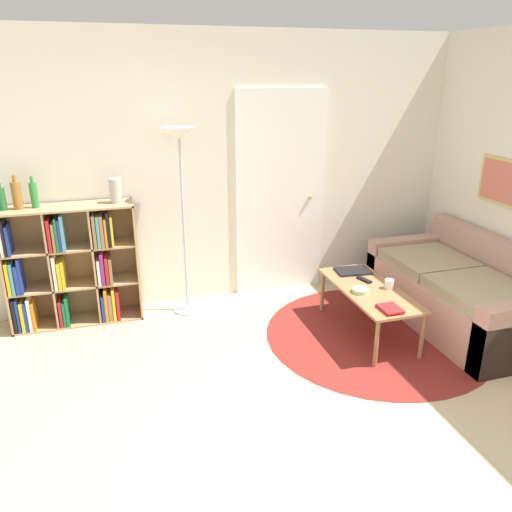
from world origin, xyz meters
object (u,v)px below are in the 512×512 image
object	(u,v)px
bookshelf	(70,268)
floor_lamp	(180,161)
coffee_table	(369,293)
bottle_left	(1,199)
bottle_right	(34,195)
cup	(389,284)
couch	(463,293)
laptop	(353,271)
bowl	(361,290)
bottle_middle	(17,195)
vase_on_shelf	(115,191)

from	to	relation	value
bookshelf	floor_lamp	world-z (taller)	floor_lamp
coffee_table	bottle_left	size ratio (longest dim) A/B	4.66
floor_lamp	bottle_right	xyz separation A→B (m)	(-1.26, 0.10, -0.24)
cup	couch	bearing A→B (deg)	-0.56
laptop	bowl	world-z (taller)	bowl
floor_lamp	coffee_table	size ratio (longest dim) A/B	1.57
floor_lamp	laptop	world-z (taller)	floor_lamp
bottle_left	bottle_right	world-z (taller)	bottle_right
bottle_middle	coffee_table	bearing A→B (deg)	-19.37
couch	coffee_table	size ratio (longest dim) A/B	1.59
floor_lamp	bottle_middle	xyz separation A→B (m)	(-1.39, 0.09, -0.24)
bowl	coffee_table	bearing A→B (deg)	24.07
laptop	bottle_middle	xyz separation A→B (m)	(-2.90, 0.61, 0.79)
vase_on_shelf	bookshelf	bearing A→B (deg)	179.39
bookshelf	bottle_left	world-z (taller)	bottle_left
laptop	bowl	bearing A→B (deg)	-109.07
bookshelf	bottle_right	bearing A→B (deg)	175.64
bottle_left	bookshelf	bearing A→B (deg)	-0.29
bookshelf	cup	size ratio (longest dim) A/B	13.97
floor_lamp	vase_on_shelf	distance (m)	0.64
bowl	cup	xyz separation A→B (m)	(0.28, 0.01, 0.02)
bowl	cup	distance (m)	0.28
bookshelf	cup	xyz separation A→B (m)	(2.68, -1.04, -0.06)
bottle_middle	vase_on_shelf	xyz separation A→B (m)	(0.81, -0.01, -0.01)
bottle_right	coffee_table	bearing A→B (deg)	-20.37
bookshelf	coffee_table	distance (m)	2.71
floor_lamp	laptop	size ratio (longest dim) A/B	5.23
bookshelf	bottle_right	xyz separation A→B (m)	(-0.21, 0.02, 0.69)
cup	bottle_right	bearing A→B (deg)	159.87
couch	laptop	xyz separation A→B (m)	(-0.92, 0.45, 0.16)
coffee_table	bottle_right	distance (m)	3.03
bottle_left	couch	bearing A→B (deg)	-14.98
bowl	bottle_left	world-z (taller)	bottle_left
laptop	cup	xyz separation A→B (m)	(0.12, -0.44, 0.03)
bottle_left	floor_lamp	bearing A→B (deg)	-3.18
bottle_middle	vase_on_shelf	distance (m)	0.81
bowl	cup	size ratio (longest dim) A/B	1.79
coffee_table	laptop	xyz separation A→B (m)	(0.04, 0.39, 0.05)
bookshelf	coffee_table	bearing A→B (deg)	-21.59
bottle_middle	cup	bearing A→B (deg)	-19.19
bottle_left	vase_on_shelf	world-z (taller)	bottle_left
couch	bowl	xyz separation A→B (m)	(-1.07, 0.00, 0.17)
floor_lamp	bowl	world-z (taller)	floor_lamp
bookshelf	floor_lamp	xyz separation A→B (m)	(1.05, -0.08, 0.94)
couch	cup	size ratio (longest dim) A/B	21.78
cup	bottle_right	xyz separation A→B (m)	(-2.89, 1.06, 0.75)
cup	bottle_left	bearing A→B (deg)	161.61
floor_lamp	bottle_middle	bearing A→B (deg)	176.28
floor_lamp	bottle_left	distance (m)	1.53
bookshelf	bowl	world-z (taller)	bookshelf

